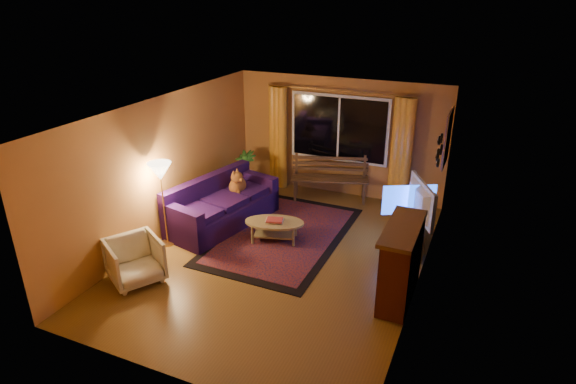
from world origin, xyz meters
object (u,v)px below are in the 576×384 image
at_px(bench, 329,189).
at_px(armchair, 135,259).
at_px(coffee_table, 274,231).
at_px(tv_console, 411,232).
at_px(sofa, 223,203).
at_px(floor_lamp, 164,205).

xyz_separation_m(bench, armchair, (-1.71, -4.09, 0.14)).
bearing_deg(coffee_table, tv_console, 19.79).
bearing_deg(bench, sofa, -145.73).
relative_size(bench, tv_console, 1.28).
relative_size(sofa, armchair, 2.90).
height_order(sofa, tv_console, sofa).
relative_size(sofa, floor_lamp, 1.47).
height_order(sofa, floor_lamp, floor_lamp).
xyz_separation_m(sofa, floor_lamp, (-0.52, -1.05, 0.31)).
relative_size(floor_lamp, tv_console, 1.22).
bearing_deg(armchair, bench, 8.59).
bearing_deg(armchair, coffee_table, -3.98).
xyz_separation_m(sofa, armchair, (-0.25, -2.18, -0.07)).
distance_m(bench, sofa, 2.41).
distance_m(bench, coffee_table, 2.12).
xyz_separation_m(armchair, tv_console, (3.66, 2.80, -0.12)).
xyz_separation_m(armchair, floor_lamp, (-0.27, 1.13, 0.37)).
height_order(armchair, floor_lamp, floor_lamp).
bearing_deg(bench, tv_console, -51.74).
distance_m(armchair, floor_lamp, 1.22).
relative_size(coffee_table, tv_console, 0.85).
bearing_deg(coffee_table, sofa, 170.62).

